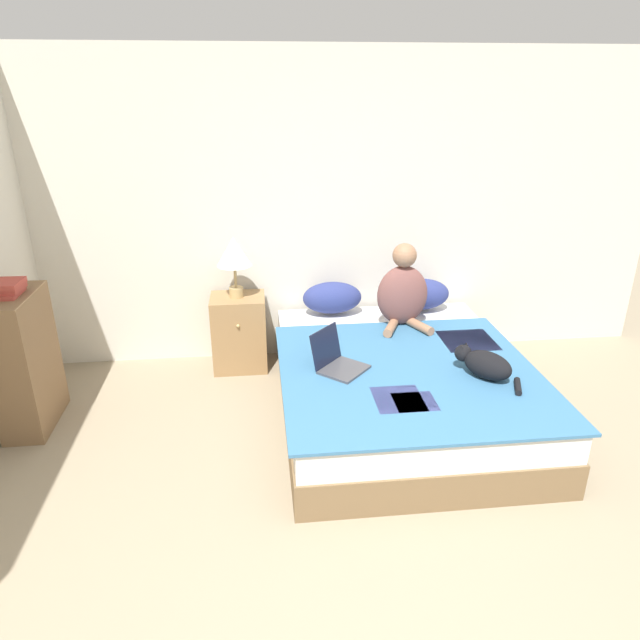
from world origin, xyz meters
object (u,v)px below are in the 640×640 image
(pillow_near, at_px, (332,298))
(pillow_far, at_px, (420,294))
(nightstand, at_px, (239,332))
(bed, at_px, (400,386))
(person_sitting, at_px, (403,292))
(laptop_open, at_px, (337,361))
(cat_tabby, at_px, (485,364))
(bookshelf, at_px, (25,362))
(table_lamp, at_px, (234,254))
(book_stack_top, at_px, (8,288))

(pillow_near, bearing_deg, pillow_far, 0.00)
(pillow_near, distance_m, nightstand, 0.84)
(bed, height_order, pillow_near, pillow_near)
(person_sitting, relative_size, laptop_open, 1.55)
(person_sitting, bearing_deg, pillow_far, 51.93)
(cat_tabby, bearing_deg, person_sitting, -20.25)
(bed, distance_m, nightstand, 1.48)
(pillow_far, height_order, bookshelf, bookshelf)
(pillow_near, height_order, bookshelf, bookshelf)
(table_lamp, bearing_deg, bed, -37.06)
(cat_tabby, bearing_deg, pillow_far, -35.36)
(bookshelf, bearing_deg, pillow_far, 14.02)
(pillow_far, relative_size, person_sitting, 0.75)
(pillow_near, xyz_separation_m, cat_tabby, (0.85, -1.25, -0.04))
(cat_tabby, bearing_deg, pillow_near, -5.17)
(bookshelf, bearing_deg, table_lamp, 26.75)
(pillow_near, relative_size, pillow_far, 1.00)
(person_sitting, bearing_deg, table_lamp, 167.89)
(pillow_far, bearing_deg, nightstand, -179.19)
(person_sitting, distance_m, book_stack_top, 2.81)
(bed, height_order, cat_tabby, cat_tabby)
(bed, bearing_deg, laptop_open, -166.37)
(pillow_far, height_order, laptop_open, same)
(bed, xyz_separation_m, pillow_far, (0.38, 0.91, 0.37))
(pillow_far, xyz_separation_m, table_lamp, (-1.56, -0.02, 0.42))
(nightstand, xyz_separation_m, bookshelf, (-1.45, -0.73, 0.17))
(nightstand, distance_m, bookshelf, 1.63)
(nightstand, relative_size, table_lamp, 1.27)
(cat_tabby, bearing_deg, bed, 14.79)
(bookshelf, bearing_deg, person_sitting, 9.11)
(person_sitting, distance_m, cat_tabby, 1.02)
(bed, xyz_separation_m, person_sitting, (0.14, 0.61, 0.51))
(pillow_near, distance_m, person_sitting, 0.62)
(pillow_near, xyz_separation_m, bookshelf, (-2.24, -0.75, -0.10))
(table_lamp, bearing_deg, book_stack_top, -153.21)
(cat_tabby, xyz_separation_m, table_lamp, (-1.65, 1.23, 0.46))
(bed, height_order, person_sitting, person_sitting)
(bed, relative_size, nightstand, 3.35)
(cat_tabby, bearing_deg, bookshelf, 41.35)
(pillow_far, bearing_deg, bed, -112.66)
(bed, bearing_deg, cat_tabby, -35.82)
(bed, distance_m, bookshelf, 2.64)
(bed, relative_size, pillow_near, 4.31)
(person_sitting, distance_m, table_lamp, 1.38)
(pillow_near, bearing_deg, bed, -67.30)
(pillow_far, bearing_deg, laptop_open, -129.93)
(laptop_open, height_order, nightstand, laptop_open)
(book_stack_top, bearing_deg, table_lamp, 26.79)
(laptop_open, distance_m, bookshelf, 2.16)
(laptop_open, height_order, book_stack_top, book_stack_top)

